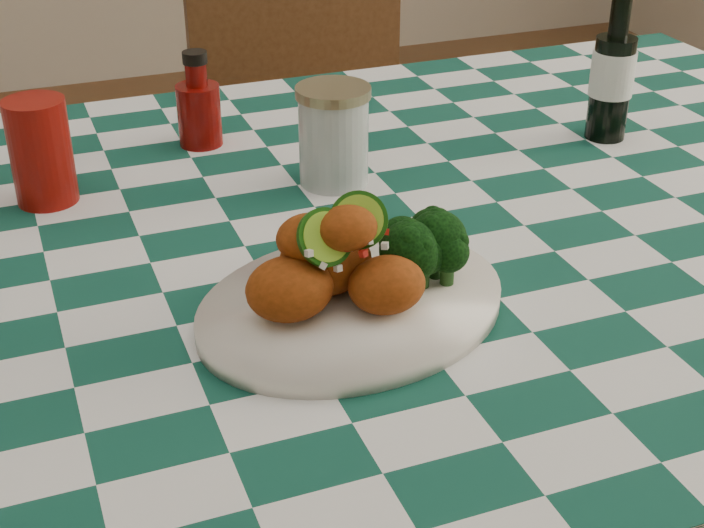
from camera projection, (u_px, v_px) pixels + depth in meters
name	position (u px, v px, depth m)	size (l,w,h in m)	color
dining_table	(336.00, 497.00, 1.28)	(1.66, 1.06, 0.79)	#114839
plate	(352.00, 306.00, 0.94)	(0.31, 0.24, 0.02)	white
fried_chicken_pile	(344.00, 254.00, 0.90)	(0.15, 0.11, 0.10)	#95390E
broccoli_side	(419.00, 247.00, 0.95)	(0.09, 0.09, 0.07)	black
red_tumbler	(41.00, 152.00, 1.13)	(0.07, 0.07, 0.12)	maroon
ketchup_bottle	(198.00, 99.00, 1.28)	(0.06, 0.06, 0.13)	#670805
mason_jar	(333.00, 136.00, 1.18)	(0.09, 0.09, 0.12)	#B2BCBA
beer_bottle	(614.00, 63.00, 1.28)	(0.06, 0.06, 0.21)	black
wooden_chair_right	(324.00, 181.00, 1.94)	(0.44, 0.46, 0.96)	#472814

